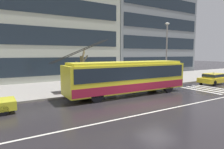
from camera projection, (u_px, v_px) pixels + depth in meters
The scene contains 18 objects.
ground_plane at pixel (157, 104), 13.63m from camera, with size 160.00×160.00×0.00m, color #262326.
sidewalk_slab at pixel (94, 84), 22.44m from camera, with size 80.00×10.00×0.14m, color gray.
crosswalk_stripe_edge_near at pixel (200, 90), 18.82m from camera, with size 0.44×4.40×0.01m, color beige.
crosswalk_stripe_inner_a at pixel (205, 90), 19.28m from camera, with size 0.44×4.40×0.01m, color beige.
crosswalk_stripe_center at pixel (211, 89), 19.74m from camera, with size 0.44×4.40×0.01m, color beige.
crosswalk_stripe_inner_b at pixel (216, 88), 20.20m from camera, with size 0.44×4.40×0.01m, color beige.
lane_centre_line at pixel (170, 108), 12.61m from camera, with size 72.00×0.14×0.01m, color silver.
trolleybus at pixel (128, 77), 16.74m from camera, with size 12.29×2.60×4.74m.
taxi_ahead_of_bus at pixel (214, 78), 22.93m from camera, with size 4.39×1.95×1.39m.
bus_shelter at pixel (84, 72), 18.08m from camera, with size 4.19×1.56×2.40m.
pedestrian_at_shelter at pixel (114, 79), 18.99m from camera, with size 0.41×0.41×1.65m.
pedestrian_approaching_curb at pixel (96, 72), 19.31m from camera, with size 1.00×1.00×1.99m.
pedestrian_walking_past at pixel (69, 74), 17.14m from camera, with size 1.10×1.10×2.01m.
pedestrian_waiting_by_pole at pixel (134, 72), 19.65m from camera, with size 1.34×1.34×2.00m.
street_lamp at pixel (167, 48), 22.19m from camera, with size 0.60×0.32×7.02m.
street_tree_bare at pixel (82, 70), 17.91m from camera, with size 1.70×1.91×4.04m.
office_tower_corner_left at pixel (26, 0), 27.91m from camera, with size 23.99×14.62×22.70m.
office_tower_corner_right at pixel (144, 9), 38.95m from camera, with size 18.80×11.62×25.49m.
Camera 1 is at (-9.59, -9.79, 3.60)m, focal length 30.65 mm.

